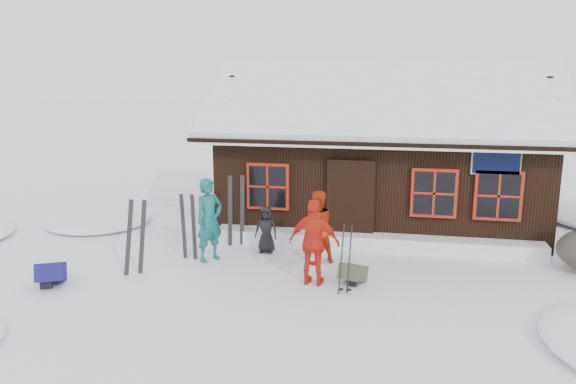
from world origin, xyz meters
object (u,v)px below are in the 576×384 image
(skier_teal, at_px, (209,220))
(skier_orange_right, at_px, (314,242))
(ski_pair_left, at_px, (136,238))
(backpack_olive, at_px, (353,276))
(backpack_blue, at_px, (51,276))
(skier_crouched, at_px, (266,230))
(skier_orange_left, at_px, (317,227))
(ski_poles, at_px, (345,261))

(skier_teal, bearing_deg, skier_orange_right, -76.53)
(ski_pair_left, bearing_deg, skier_teal, 24.91)
(ski_pair_left, bearing_deg, backpack_olive, -13.49)
(skier_teal, xyz_separation_m, backpack_blue, (-2.56, -2.00, -0.74))
(skier_orange_right, xyz_separation_m, skier_crouched, (-1.37, 1.74, -0.32))
(skier_orange_left, xyz_separation_m, backpack_olive, (0.87, -1.05, -0.65))
(skier_orange_right, distance_m, skier_crouched, 2.24)
(skier_teal, height_order, backpack_olive, skier_teal)
(ski_pair_left, bearing_deg, backpack_blue, -164.78)
(skier_orange_right, bearing_deg, ski_pair_left, 9.02)
(skier_orange_right, distance_m, backpack_blue, 5.16)
(skier_orange_left, xyz_separation_m, backpack_blue, (-4.88, -2.28, -0.62))
(skier_crouched, xyz_separation_m, ski_pair_left, (-2.28, -1.89, 0.22))
(skier_crouched, distance_m, backpack_blue, 4.60)
(skier_crouched, bearing_deg, backpack_olive, -32.80)
(backpack_blue, bearing_deg, skier_crouched, 12.52)
(skier_orange_left, bearing_deg, skier_orange_right, 58.30)
(skier_teal, height_order, skier_orange_right, skier_teal)
(skier_orange_left, bearing_deg, skier_crouched, -59.77)
(skier_teal, xyz_separation_m, ski_pair_left, (-1.20, -1.11, -0.16))
(skier_teal, distance_m, skier_orange_left, 2.34)
(skier_orange_left, relative_size, skier_orange_right, 0.94)
(ski_pair_left, xyz_separation_m, ski_poles, (4.28, -0.21, -0.11))
(backpack_blue, bearing_deg, ski_pair_left, 8.28)
(backpack_olive, bearing_deg, ski_pair_left, -156.96)
(backpack_blue, relative_size, backpack_olive, 1.18)
(skier_orange_right, relative_size, ski_poles, 1.23)
(skier_orange_left, height_order, ski_poles, skier_orange_left)
(skier_crouched, xyz_separation_m, ski_poles, (2.01, -2.10, 0.11))
(skier_teal, height_order, ski_poles, skier_teal)
(ski_poles, bearing_deg, skier_teal, 156.87)
(skier_orange_left, height_order, ski_pair_left, skier_orange_left)
(skier_crouched, relative_size, backpack_olive, 1.95)
(skier_teal, relative_size, backpack_olive, 3.31)
(ski_pair_left, relative_size, backpack_olive, 2.93)
(skier_crouched, distance_m, ski_poles, 2.91)
(skier_crouched, xyz_separation_m, backpack_olive, (2.11, -1.55, -0.39))
(ski_pair_left, bearing_deg, skier_crouched, 21.79)
(skier_crouched, height_order, ski_pair_left, ski_pair_left)
(ski_pair_left, xyz_separation_m, backpack_olive, (4.39, 0.34, -0.61))
(backpack_olive, bearing_deg, ski_poles, -82.27)
(skier_teal, distance_m, skier_crouched, 1.39)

